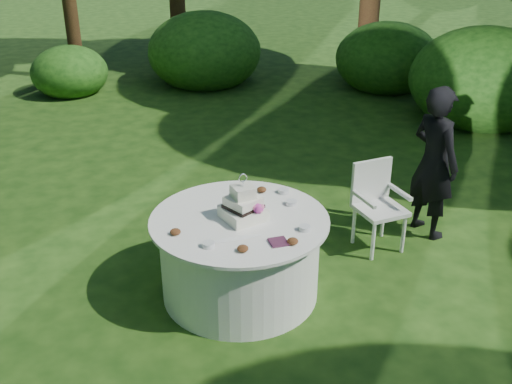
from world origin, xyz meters
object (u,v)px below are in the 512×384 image
at_px(napkins, 278,242).
at_px(cake, 244,207).
at_px(guest, 434,162).
at_px(chair, 376,199).
at_px(table, 240,256).

xyz_separation_m(napkins, cake, (-0.15, 0.48, 0.10)).
bearing_deg(cake, guest, 13.43).
xyz_separation_m(napkins, chair, (1.37, 0.93, -0.26)).
distance_m(napkins, chair, 1.68).
bearing_deg(chair, table, -164.35).
bearing_deg(cake, chair, 16.56).
distance_m(napkins, guest, 2.27).
xyz_separation_m(napkins, guest, (2.04, 1.00, 0.03)).
xyz_separation_m(guest, table, (-2.23, -0.51, -0.42)).
relative_size(table, cake, 3.63).
distance_m(napkins, table, 0.66).
bearing_deg(table, cake, -26.03).
distance_m(guest, cake, 2.26).
distance_m(table, cake, 0.50).
relative_size(guest, table, 1.04).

